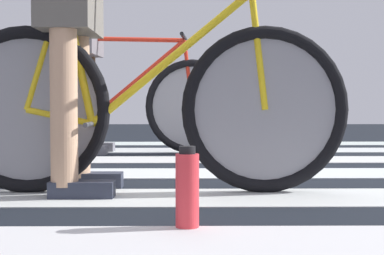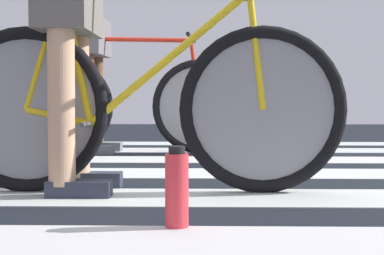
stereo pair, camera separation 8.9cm
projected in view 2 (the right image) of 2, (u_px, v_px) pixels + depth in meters
name	position (u px, v px, depth m)	size (l,w,h in m)	color
ground	(220.00, 172.00, 3.24)	(18.00, 14.00, 0.02)	black
crosswalk_markings	(224.00, 174.00, 3.08)	(5.38, 4.98, 0.00)	#BCBEBC
bicycle_1_of_2	(143.00, 103.00, 2.43)	(1.74, 0.52, 0.93)	black
cyclist_1_of_2	(70.00, 48.00, 2.43)	(0.31, 0.41, 0.96)	tan
bicycle_2_of_2	(132.00, 103.00, 4.35)	(1.74, 0.52, 0.93)	black
cyclist_2_of_2	(92.00, 67.00, 4.36)	(0.34, 0.42, 1.03)	brown
water_bottle	(177.00, 189.00, 1.75)	(0.07, 0.07, 0.25)	red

